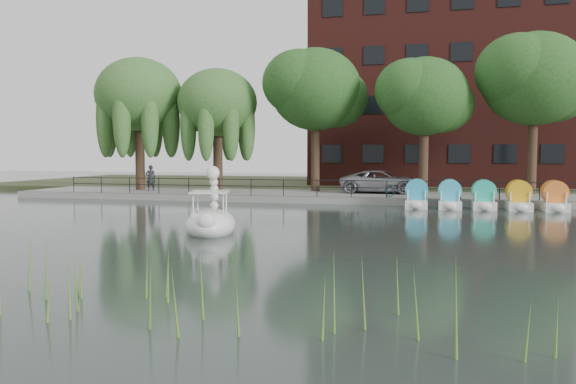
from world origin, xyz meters
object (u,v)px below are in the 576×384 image
at_px(minivan, 382,180).
at_px(pedestrian, 151,176).
at_px(bicycle, 400,188).
at_px(swan_boat, 211,219).

bearing_deg(minivan, pedestrian, 99.03).
bearing_deg(minivan, bicycle, -152.19).
relative_size(minivan, swan_boat, 1.84).
bearing_deg(minivan, swan_boat, 165.83).
relative_size(minivan, bicycle, 3.46).
relative_size(pedestrian, swan_boat, 0.61).
height_order(minivan, swan_boat, swan_boat).
xyz_separation_m(minivan, bicycle, (1.22, -2.61, -0.33)).
bearing_deg(pedestrian, minivan, 159.64).
bearing_deg(bicycle, minivan, 14.57).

